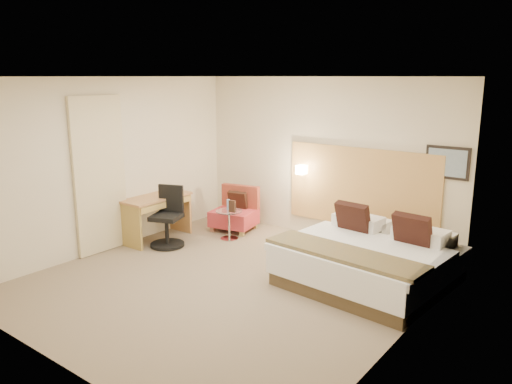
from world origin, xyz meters
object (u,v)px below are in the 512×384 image
Objects in this scene: lounge_chair at (235,213)px; side_table at (229,223)px; desk at (157,206)px; bed at (370,260)px; desk_chair at (168,222)px.

lounge_chair is 0.59m from side_table.
side_table is 0.41× the size of desk.
lounge_chair is at bearing 61.59° from desk.
side_table is 1.24m from desk.
bed is 3.67m from desk.
bed is 1.79× the size of desk.
desk_chair is at bearing -124.99° from side_table.
lounge_chair is (-2.95, 0.77, -0.01)m from bed.
lounge_chair reaches higher than desk.
desk_chair reaches higher than desk.
bed reaches higher than lounge_chair.
bed is 3.05m from lounge_chair.
side_table is at bearing -61.00° from lounge_chair.
desk is at bearing -118.41° from lounge_chair.
lounge_chair reaches higher than side_table.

